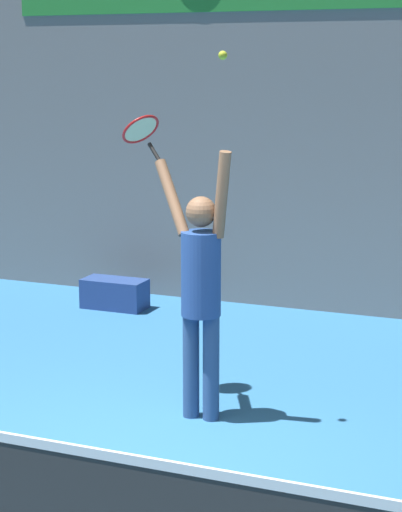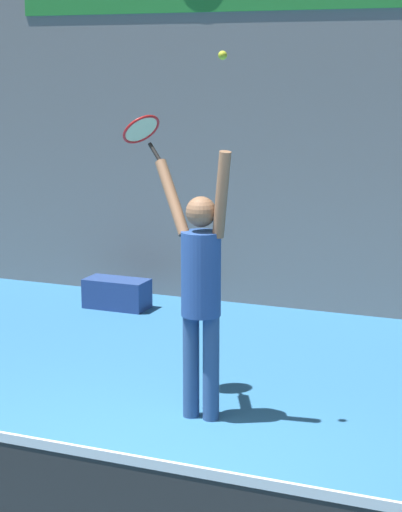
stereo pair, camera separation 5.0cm
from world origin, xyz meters
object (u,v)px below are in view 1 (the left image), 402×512
at_px(tennis_racket, 142,131).
at_px(tennis_ball, 223,55).
at_px(equipment_bag, 115,294).
at_px(tennis_player, 201,283).

height_order(tennis_racket, tennis_ball, tennis_ball).
bearing_deg(equipment_bag, tennis_ball, -50.00).
bearing_deg(tennis_ball, tennis_player, 155.80).
distance_m(tennis_ball, equipment_bag, 4.55).
relative_size(tennis_racket, tennis_ball, 6.51).
bearing_deg(tennis_ball, tennis_racket, 152.45).
distance_m(tennis_player, tennis_ball, 1.73).
bearing_deg(tennis_racket, equipment_bag, 122.40).
height_order(tennis_player, tennis_racket, tennis_racket).
relative_size(tennis_ball, equipment_bag, 0.09).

